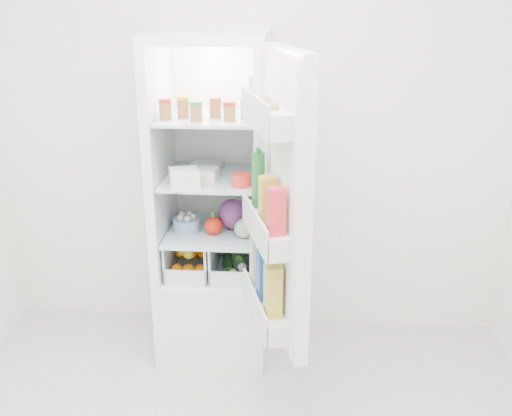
# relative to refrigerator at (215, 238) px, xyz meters

# --- Properties ---
(room_walls) EXTENTS (3.02, 3.02, 2.61)m
(room_walls) POSITION_rel_refrigerator_xyz_m (0.20, -1.25, 0.93)
(room_walls) COLOR white
(room_walls) RESTS_ON ground
(refrigerator) EXTENTS (0.60, 0.60, 1.80)m
(refrigerator) POSITION_rel_refrigerator_xyz_m (0.00, 0.00, 0.00)
(refrigerator) COLOR white
(refrigerator) RESTS_ON ground
(shelf_low) EXTENTS (0.49, 0.53, 0.01)m
(shelf_low) POSITION_rel_refrigerator_xyz_m (-0.00, -0.06, 0.07)
(shelf_low) COLOR silver
(shelf_low) RESTS_ON refrigerator
(shelf_mid) EXTENTS (0.49, 0.53, 0.02)m
(shelf_mid) POSITION_rel_refrigerator_xyz_m (-0.00, -0.06, 0.38)
(shelf_mid) COLOR silver
(shelf_mid) RESTS_ON refrigerator
(shelf_top) EXTENTS (0.49, 0.53, 0.02)m
(shelf_top) POSITION_rel_refrigerator_xyz_m (-0.00, -0.06, 0.71)
(shelf_top) COLOR silver
(shelf_top) RESTS_ON refrigerator
(crisper_left) EXTENTS (0.23, 0.46, 0.22)m
(crisper_left) POSITION_rel_refrigerator_xyz_m (-0.12, -0.06, -0.06)
(crisper_left) COLOR silver
(crisper_left) RESTS_ON refrigerator
(crisper_right) EXTENTS (0.23, 0.46, 0.22)m
(crisper_right) POSITION_rel_refrigerator_xyz_m (0.12, -0.06, -0.06)
(crisper_right) COLOR silver
(crisper_right) RESTS_ON refrigerator
(condiment_jars) EXTENTS (0.46, 0.16, 0.08)m
(condiment_jars) POSITION_rel_refrigerator_xyz_m (-0.00, -0.17, 0.76)
(condiment_jars) COLOR #B21919
(condiment_jars) RESTS_ON shelf_top
(squeeze_bottle) EXTENTS (0.07, 0.07, 0.20)m
(squeeze_bottle) POSITION_rel_refrigerator_xyz_m (0.21, -0.00, 0.82)
(squeeze_bottle) COLOR silver
(squeeze_bottle) RESTS_ON shelf_top
(tub_white) EXTENTS (0.18, 0.18, 0.09)m
(tub_white) POSITION_rel_refrigerator_xyz_m (-0.11, -0.26, 0.44)
(tub_white) COLOR white
(tub_white) RESTS_ON shelf_mid
(tub_cream) EXTENTS (0.12, 0.12, 0.06)m
(tub_cream) POSITION_rel_refrigerator_xyz_m (-0.01, -0.13, 0.42)
(tub_cream) COLOR silver
(tub_cream) RESTS_ON shelf_mid
(tin_red) EXTENTS (0.12, 0.12, 0.07)m
(tin_red) POSITION_rel_refrigerator_xyz_m (0.18, -0.22, 0.43)
(tin_red) COLOR red
(tin_red) RESTS_ON shelf_mid
(foil_tray) EXTENTS (0.19, 0.17, 0.04)m
(foil_tray) POSITION_rel_refrigerator_xyz_m (-0.04, 0.08, 0.41)
(foil_tray) COLOR silver
(foil_tray) RESTS_ON shelf_mid
(red_cabbage) EXTENTS (0.17, 0.17, 0.17)m
(red_cabbage) POSITION_rel_refrigerator_xyz_m (0.11, -0.04, 0.17)
(red_cabbage) COLOR #4E1B4E
(red_cabbage) RESTS_ON shelf_low
(bell_pepper) EXTENTS (0.10, 0.10, 0.10)m
(bell_pepper) POSITION_rel_refrigerator_xyz_m (0.01, -0.13, 0.13)
(bell_pepper) COLOR red
(bell_pepper) RESTS_ON shelf_low
(mushroom_bowl) EXTENTS (0.19, 0.19, 0.07)m
(mushroom_bowl) POSITION_rel_refrigerator_xyz_m (-0.14, -0.08, 0.12)
(mushroom_bowl) COLOR #7D9CBB
(mushroom_bowl) RESTS_ON shelf_low
(salad_bag) EXTENTS (0.11, 0.11, 0.11)m
(salad_bag) POSITION_rel_refrigerator_xyz_m (0.18, -0.16, 0.14)
(salad_bag) COLOR #A4B487
(salad_bag) RESTS_ON shelf_low
(citrus_pile) EXTENTS (0.20, 0.31, 0.16)m
(citrus_pile) POSITION_rel_refrigerator_xyz_m (-0.12, -0.08, -0.08)
(citrus_pile) COLOR orange
(citrus_pile) RESTS_ON refrigerator
(veg_pile) EXTENTS (0.16, 0.30, 0.10)m
(veg_pile) POSITION_rel_refrigerator_xyz_m (0.13, -0.06, -0.10)
(veg_pile) COLOR #25501A
(veg_pile) RESTS_ON refrigerator
(fridge_door) EXTENTS (0.32, 0.59, 1.30)m
(fridge_door) POSITION_rel_refrigerator_xyz_m (0.39, -0.63, 0.43)
(fridge_door) COLOR white
(fridge_door) RESTS_ON refrigerator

